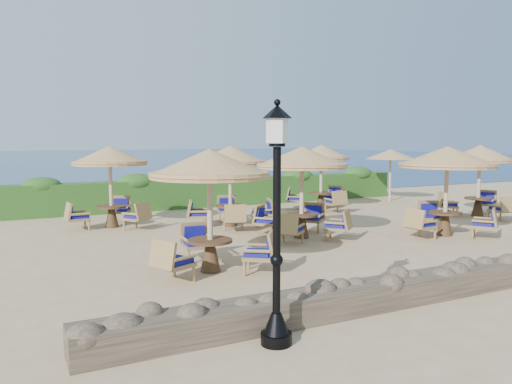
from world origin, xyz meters
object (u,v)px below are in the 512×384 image
cafe_set_2 (447,171)px  lamp_post (277,235)px  cafe_set_5 (321,167)px  cafe_set_0 (210,186)px  cafe_set_4 (230,175)px  extra_parasol (391,154)px  cafe_set_3 (110,172)px  cafe_set_1 (302,177)px  cafe_set_6 (480,168)px

cafe_set_2 → lamp_post: bearing=-150.3°
lamp_post → cafe_set_5: size_ratio=1.19×
cafe_set_2 → cafe_set_0: bearing=-174.7°
cafe_set_2 → cafe_set_4: (-5.09, 4.30, -0.20)m
extra_parasol → cafe_set_4: (-9.36, -2.95, -0.46)m
lamp_post → cafe_set_3: bearing=91.6°
cafe_set_0 → cafe_set_1: size_ratio=1.04×
cafe_set_5 → cafe_set_4: bearing=-157.9°
cafe_set_0 → cafe_set_5: same height
cafe_set_0 → cafe_set_1: bearing=31.8°
cafe_set_2 → cafe_set_6: size_ratio=1.03×
extra_parasol → cafe_set_5: 4.61m
cafe_set_6 → cafe_set_4: bearing=166.5°
cafe_set_3 → cafe_set_4: 3.88m
cafe_set_0 → cafe_set_6: bearing=13.7°
extra_parasol → cafe_set_3: cafe_set_3 is taller
lamp_post → cafe_set_3: size_ratio=1.20×
lamp_post → cafe_set_1: lamp_post is taller
cafe_set_2 → cafe_set_4: size_ratio=0.98×
cafe_set_2 → cafe_set_6: (3.97, 2.13, -0.12)m
cafe_set_1 → cafe_set_5: same height
cafe_set_1 → cafe_set_2: (4.03, -1.58, 0.13)m
cafe_set_0 → cafe_set_2: same height
lamp_post → cafe_set_5: (8.12, 11.02, 0.20)m
cafe_set_0 → cafe_set_3: bearing=97.6°
cafe_set_5 → cafe_set_2: bearing=-88.0°
cafe_set_1 → cafe_set_6: size_ratio=0.96×
cafe_set_5 → cafe_set_6: 5.89m
cafe_set_4 → cafe_set_0: bearing=-117.9°
cafe_set_3 → cafe_set_0: bearing=-82.4°
lamp_post → cafe_set_4: 9.61m
cafe_set_2 → cafe_set_4: 6.67m
extra_parasol → cafe_set_1: cafe_set_1 is taller
cafe_set_2 → cafe_set_5: 6.28m
cafe_set_5 → cafe_set_0: bearing=-137.1°
lamp_post → cafe_set_1: size_ratio=1.25×
cafe_set_0 → cafe_set_2: bearing=5.3°
cafe_set_0 → cafe_set_4: (2.66, 5.03, -0.15)m
lamp_post → cafe_set_5: 13.69m
cafe_set_1 → cafe_set_4: bearing=111.4°
cafe_set_1 → cafe_set_5: 6.05m
cafe_set_1 → cafe_set_5: (3.81, 4.70, -0.03)m
extra_parasol → cafe_set_5: (-4.48, -0.98, -0.42)m
cafe_set_4 → cafe_set_6: same height
cafe_set_4 → cafe_set_6: 9.32m
cafe_set_2 → cafe_set_3: bearing=145.8°
cafe_set_3 → cafe_set_5: same height
cafe_set_5 → cafe_set_6: size_ratio=1.00×
lamp_post → cafe_set_6: size_ratio=1.20×
lamp_post → extra_parasol: size_ratio=1.38×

